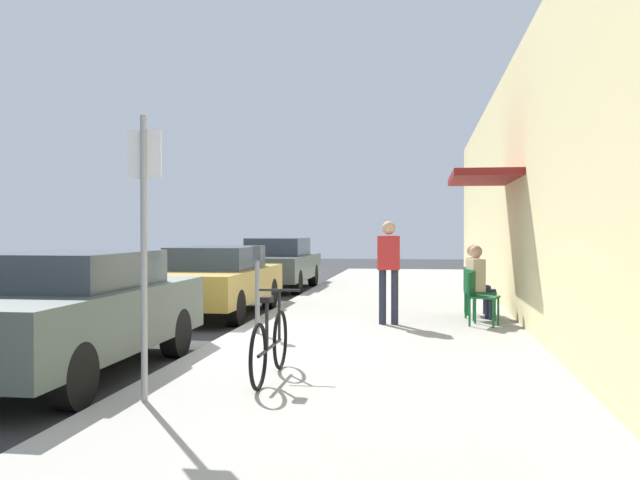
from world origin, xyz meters
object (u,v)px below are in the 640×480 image
Objects in this scene: parked_car_1 at (215,279)px; cafe_chair_0 at (479,295)px; parking_meter at (257,282)px; pedestrian_standing at (389,264)px; parked_car_0 at (68,311)px; street_sign at (144,234)px; cafe_chair_1 at (476,291)px; cafe_chair_2 at (472,287)px; bicycle_0 at (270,345)px; seated_patron_2 at (476,277)px; seated_patron_1 at (479,279)px; parked_car_2 at (278,263)px.

cafe_chair_0 is at bearing -17.44° from parked_car_1.
pedestrian_standing reaches higher than parking_meter.
street_sign is at bearing -43.21° from parked_car_0.
cafe_chair_0 is at bearing 58.33° from street_sign.
cafe_chair_0 is at bearing 40.06° from parked_car_0.
cafe_chair_0 is at bearing -89.98° from cafe_chair_1.
pedestrian_standing reaches higher than cafe_chair_2.
cafe_chair_1 is at bearing 90.02° from cafe_chair_0.
parked_car_1 is 5.16m from cafe_chair_0.
street_sign reaches higher than cafe_chair_0.
parking_meter is 3.25m from bicycle_0.
cafe_chair_1 is 0.51× the size of pedestrian_standing.
parked_car_0 is 7.51m from seated_patron_2.
street_sign is at bearing -118.58° from cafe_chair_1.
pedestrian_standing reaches higher than cafe_chair_0.
cafe_chair_0 is at bearing 22.04° from parking_meter.
seated_patron_1 reaches higher than cafe_chair_2.
cafe_chair_2 is 0.67× the size of seated_patron_2.
seated_patron_1 is at bearing -53.55° from parked_car_2.
cafe_chair_1 and cafe_chair_2 have the same top height.
parked_car_2 is 5.06× the size of cafe_chair_2.
pedestrian_standing is at bearing -25.32° from parked_car_1.
cafe_chair_1 is at bearing 61.42° from street_sign.
seated_patron_1 is at bearing 31.69° from parking_meter.
parked_car_0 reaches higher than bicycle_0.
seated_patron_2 is at bearing 63.65° from street_sign.
seated_patron_2 is (3.43, 2.84, -0.07)m from parking_meter.
cafe_chair_0 is 0.73m from cafe_chair_1.
cafe_chair_2 is at bearing 67.30° from bicycle_0.
cafe_chair_1 is (-0.00, 0.73, 0.00)m from cafe_chair_0.
bicycle_0 is 6.44m from cafe_chair_2.
parked_car_0 is 3.41× the size of seated_patron_2.
street_sign is at bearing -115.97° from cafe_chair_2.
parking_meter reaches higher than parked_car_0.
street_sign reaches higher than parked_car_0.
bicycle_0 is 5.12m from cafe_chair_0.
parked_car_1 is at bearing 162.56° from cafe_chair_0.
bicycle_0 is (0.88, -3.11, -0.41)m from parking_meter.
street_sign is at bearing -121.67° from cafe_chair_0.
cafe_chair_2 is at bearing 94.83° from seated_patron_1.
cafe_chair_0 is at bearing 60.89° from bicycle_0.
pedestrian_standing is (3.46, -1.64, 0.41)m from parked_car_1.
parked_car_0 is at bearing -130.49° from pedestrian_standing.
cafe_chair_2 is (4.92, -6.02, -0.12)m from parked_car_2.
pedestrian_standing is (-1.47, -0.09, 0.50)m from cafe_chair_0.
seated_patron_1 is at bearing 61.08° from street_sign.
cafe_chair_0 is 0.67× the size of seated_patron_1.
cafe_chair_1 is at bearing 64.44° from bicycle_0.
bicycle_0 is at bearing -7.77° from parked_car_0.
bicycle_0 is at bearing -78.50° from parked_car_2.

